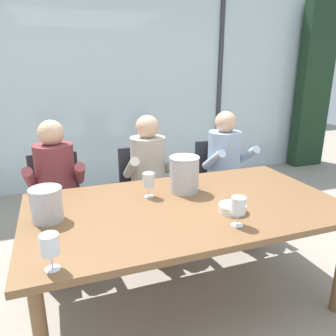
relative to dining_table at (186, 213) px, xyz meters
name	(u,v)px	position (x,y,z in m)	size (l,w,h in m)	color
ground	(146,234)	(0.00, 1.00, -0.67)	(14.00, 14.00, 0.00)	#9E9384
window_glass_panel	(110,91)	(0.00, 2.64, 0.63)	(7.26, 0.03, 2.60)	silver
window_mullion_right	(219,89)	(1.63, 2.62, 0.63)	(0.06, 0.06, 2.60)	#38383D
hillside_vineyard	(81,89)	(0.00, 7.03, 0.42)	(13.26, 2.40, 2.18)	#386633
curtain_heavy_drape	(314,87)	(3.28, 2.46, 0.63)	(0.56, 0.20, 2.60)	#1E3823
dining_table	(186,213)	(0.00, 0.00, 0.00)	(2.06, 1.13, 0.74)	brown
chair_near_curtain	(56,197)	(-0.81, 0.99, -0.15)	(0.44, 0.44, 0.89)	#232328
chair_left_of_center	(144,186)	(-0.01, 0.99, -0.15)	(0.48, 0.48, 0.89)	#232328
chair_center	(217,177)	(0.77, 0.98, -0.15)	(0.47, 0.47, 0.89)	#232328
person_maroon_top	(56,184)	(-0.80, 0.84, 0.02)	(0.47, 0.61, 1.21)	brown
person_beige_jumper	(151,173)	(0.01, 0.84, 0.02)	(0.46, 0.61, 1.21)	#B7AD9E
person_pale_blue_shirt	(228,165)	(0.80, 0.84, 0.02)	(0.48, 0.62, 1.21)	#9EB2D1
ice_bucket_primary	(47,204)	(-0.86, 0.06, 0.17)	(0.19, 0.19, 0.20)	#B7B7BC
ice_bucket_secondary	(184,174)	(0.08, 0.22, 0.20)	(0.22, 0.22, 0.26)	#B7B7BC
tasting_bowl	(232,208)	(0.23, -0.21, 0.09)	(0.17, 0.17, 0.05)	silver
wine_glass_by_left_taster	(238,206)	(0.16, -0.38, 0.18)	(0.08, 0.08, 0.17)	silver
wine_glass_near_bucket	(50,246)	(-0.84, -0.46, 0.18)	(0.08, 0.08, 0.17)	silver
wine_glass_center_pour	(149,181)	(-0.19, 0.21, 0.18)	(0.08, 0.08, 0.17)	silver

